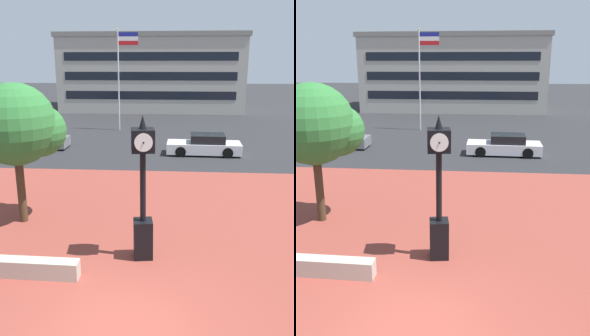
# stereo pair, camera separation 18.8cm
# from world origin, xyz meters

# --- Properties ---
(ground_plane) EXTENTS (200.00, 200.00, 0.00)m
(ground_plane) POSITION_xyz_m (0.00, 0.00, 0.00)
(ground_plane) COLOR #262628
(plaza_brick_paving) EXTENTS (44.00, 16.33, 0.01)m
(plaza_brick_paving) POSITION_xyz_m (0.00, 4.16, 0.00)
(plaza_brick_paving) COLOR brown
(plaza_brick_paving) RESTS_ON ground
(planter_wall) EXTENTS (3.21, 0.45, 0.50)m
(planter_wall) POSITION_xyz_m (-2.99, 1.94, 0.25)
(planter_wall) COLOR #ADA393
(planter_wall) RESTS_ON ground
(street_clock) EXTENTS (0.71, 0.75, 4.21)m
(street_clock) POSITION_xyz_m (0.22, 3.21, 1.93)
(street_clock) COLOR black
(street_clock) RESTS_ON ground
(plaza_tree) EXTENTS (3.03, 2.81, 4.94)m
(plaza_tree) POSITION_xyz_m (-4.17, 5.59, 3.46)
(plaza_tree) COLOR #42301E
(plaza_tree) RESTS_ON ground
(car_street_near) EXTENTS (4.34, 1.89, 1.28)m
(car_street_near) POSITION_xyz_m (-8.16, 17.32, 0.57)
(car_street_near) COLOR slate
(car_street_near) RESTS_ON ground
(car_street_mid) EXTENTS (4.61, 2.01, 1.28)m
(car_street_mid) POSITION_xyz_m (2.98, 16.34, 0.57)
(car_street_mid) COLOR silver
(car_street_mid) RESTS_ON ground
(flagpole_primary) EXTENTS (1.71, 0.14, 8.18)m
(flagpole_primary) POSITION_xyz_m (-3.41, 24.70, 4.91)
(flagpole_primary) COLOR silver
(flagpole_primary) RESTS_ON ground
(civic_building) EXTENTS (21.40, 11.75, 8.79)m
(civic_building) POSITION_xyz_m (-1.71, 40.93, 4.40)
(civic_building) COLOR #B2ADA3
(civic_building) RESTS_ON ground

